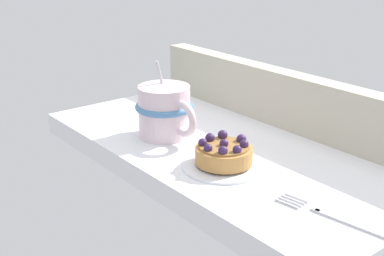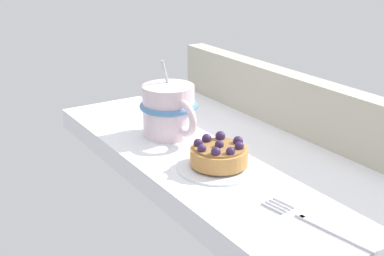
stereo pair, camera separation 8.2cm
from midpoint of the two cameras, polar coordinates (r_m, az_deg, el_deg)
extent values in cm
cube|color=white|center=(86.01, 1.06, -3.04)|extent=(65.94, 32.43, 3.67)
cube|color=#B2AD99|center=(92.94, 7.93, 3.00)|extent=(64.62, 3.75, 9.83)
cylinder|color=silver|center=(77.32, 0.42, -4.05)|extent=(12.53, 12.53, 0.71)
cylinder|color=silver|center=(77.39, 0.42, -4.17)|extent=(6.89, 6.89, 0.36)
cylinder|color=#B77F42|center=(76.69, 0.42, -2.99)|extent=(8.47, 8.47, 2.39)
cylinder|color=olive|center=(76.17, 0.42, -2.06)|extent=(7.45, 7.45, 0.30)
sphere|color=#331E47|center=(76.00, 0.43, -1.75)|extent=(1.32, 1.32, 1.32)
sphere|color=#331E47|center=(73.78, 1.77, -2.44)|extent=(1.30, 1.30, 1.30)
sphere|color=#331E47|center=(75.72, 2.61, -1.83)|extent=(1.33, 1.33, 1.33)
sphere|color=#331E47|center=(77.67, 2.39, -1.29)|extent=(1.50, 1.50, 1.50)
sphere|color=#331E47|center=(78.89, 0.39, -0.81)|extent=(1.50, 1.50, 1.50)
sphere|color=#331E47|center=(77.84, -1.05, -1.14)|extent=(1.47, 1.47, 1.47)
sphere|color=#331E47|center=(76.24, -1.91, -1.68)|extent=(1.37, 1.37, 1.37)
sphere|color=#331E47|center=(74.31, -1.40, -2.27)|extent=(1.30, 1.30, 1.30)
sphere|color=#331E47|center=(73.34, 0.19, -2.55)|extent=(1.39, 1.39, 1.39)
cylinder|color=silver|center=(88.27, -5.70, 1.78)|extent=(8.76, 8.76, 8.71)
torus|color=#4C7FB2|center=(88.01, -5.72, 2.29)|extent=(9.84, 9.84, 1.05)
torus|color=silver|center=(84.14, -3.75, 0.90)|extent=(6.06, 1.18, 6.06)
cylinder|color=#B7B7BC|center=(88.53, -6.08, 5.35)|extent=(0.74, 1.96, 6.18)
cube|color=#B7B7BC|center=(64.16, 13.68, -10.18)|extent=(10.23, 2.15, 0.60)
cube|color=#B7B7BC|center=(66.39, 9.84, -8.78)|extent=(1.27, 0.73, 0.60)
cube|color=#B7B7BC|center=(68.89, 7.92, -7.52)|extent=(3.50, 0.74, 0.60)
cube|color=#B7B7BC|center=(68.36, 7.56, -7.74)|extent=(3.50, 0.74, 0.60)
cube|color=#B7B7BC|center=(67.83, 7.19, -7.96)|extent=(3.50, 0.74, 0.60)
cube|color=#B7B7BC|center=(67.30, 6.82, -8.18)|extent=(3.50, 0.74, 0.60)
camera|label=1|loc=(0.04, -92.86, -1.06)|focal=49.03mm
camera|label=2|loc=(0.04, 87.14, 1.06)|focal=49.03mm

